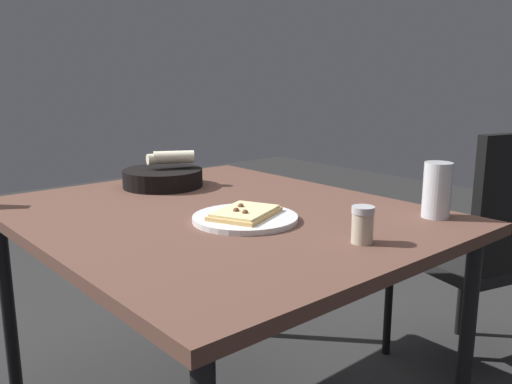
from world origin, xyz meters
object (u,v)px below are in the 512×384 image
at_px(beer_glass, 437,193).
at_px(chair_far, 490,241).
at_px(bread_basket, 163,176).
at_px(pizza_plate, 245,217).
at_px(pepper_shaker, 362,227).
at_px(dining_table, 219,230).

relative_size(beer_glass, chair_far, 0.16).
xyz_separation_m(bread_basket, chair_far, (-0.84, 0.72, -0.23)).
height_order(pizza_plate, pepper_shaker, pepper_shaker).
distance_m(pizza_plate, bread_basket, 0.51).
bearing_deg(dining_table, beer_glass, 132.61).
distance_m(dining_table, chair_far, 0.97).
bearing_deg(bread_basket, beer_glass, 112.28).
bearing_deg(pepper_shaker, dining_table, -80.95).
distance_m(pizza_plate, beer_glass, 0.50).
relative_size(dining_table, bread_basket, 4.44).
distance_m(pizza_plate, pepper_shaker, 0.32).
xyz_separation_m(dining_table, pizza_plate, (0.01, 0.13, 0.07)).
height_order(dining_table, chair_far, chair_far).
distance_m(dining_table, beer_glass, 0.58).
bearing_deg(chair_far, dining_table, -20.58).
bearing_deg(dining_table, bread_basket, -98.82).
bearing_deg(pepper_shaker, beer_glass, -177.83).
bearing_deg(chair_far, beer_glass, 9.32).
bearing_deg(chair_far, bread_basket, -40.54).
height_order(dining_table, beer_glass, beer_glass).
bearing_deg(beer_glass, dining_table, -47.39).
bearing_deg(pizza_plate, pepper_shaker, 104.49).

